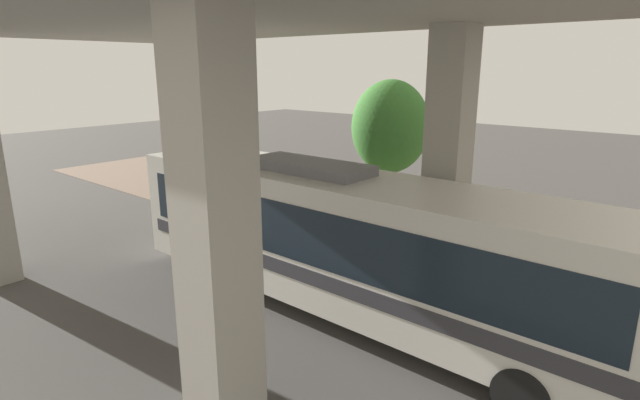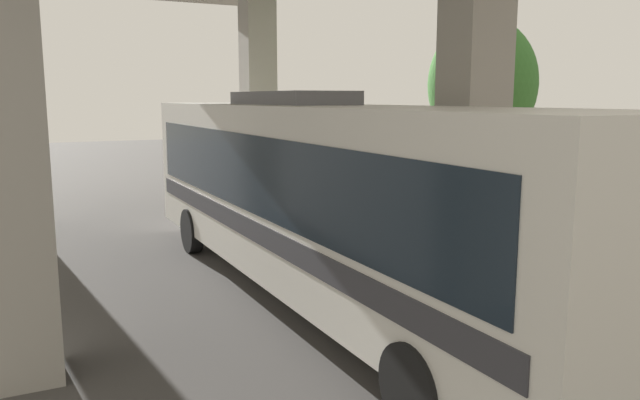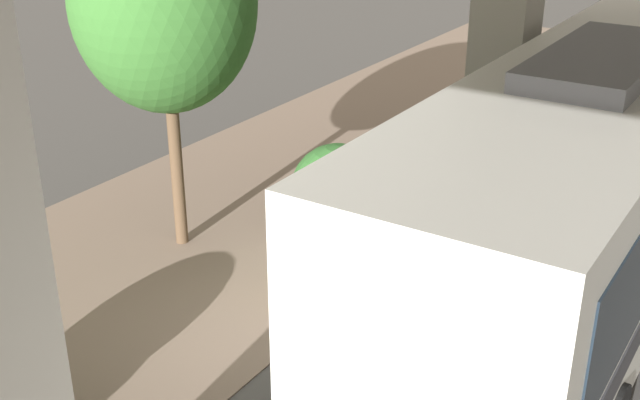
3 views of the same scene
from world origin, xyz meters
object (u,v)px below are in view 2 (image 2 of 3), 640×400
(fire_hydrant, at_px, (394,224))
(street_tree_near, at_px, (482,84))
(planter_front, at_px, (439,220))
(planter_middle, at_px, (344,185))
(bus, at_px, (322,187))
(planter_back, at_px, (311,179))

(fire_hydrant, bearing_deg, street_tree_near, 176.74)
(fire_hydrant, height_order, planter_front, planter_front)
(fire_hydrant, xyz_separation_m, planter_middle, (-1.11, -4.54, 0.30))
(bus, height_order, planter_middle, bus)
(planter_front, relative_size, planter_back, 1.01)
(bus, bearing_deg, planter_middle, -121.37)
(bus, bearing_deg, street_tree_near, -155.18)
(planter_back, relative_size, street_tree_near, 0.31)
(planter_front, bearing_deg, street_tree_near, -150.18)
(planter_middle, height_order, street_tree_near, street_tree_near)
(planter_middle, bearing_deg, bus, 58.63)
(planter_back, bearing_deg, street_tree_near, 103.58)
(street_tree_near, bearing_deg, bus, 24.82)
(planter_middle, bearing_deg, street_tree_near, 105.68)
(planter_back, bearing_deg, fire_hydrant, 82.35)
(bus, height_order, street_tree_near, street_tree_near)
(planter_front, height_order, planter_middle, planter_front)
(bus, bearing_deg, planter_front, -158.34)
(planter_back, distance_m, street_tree_near, 7.32)
(planter_front, height_order, planter_back, planter_front)
(fire_hydrant, height_order, street_tree_near, street_tree_near)
(planter_front, bearing_deg, planter_middle, -98.11)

